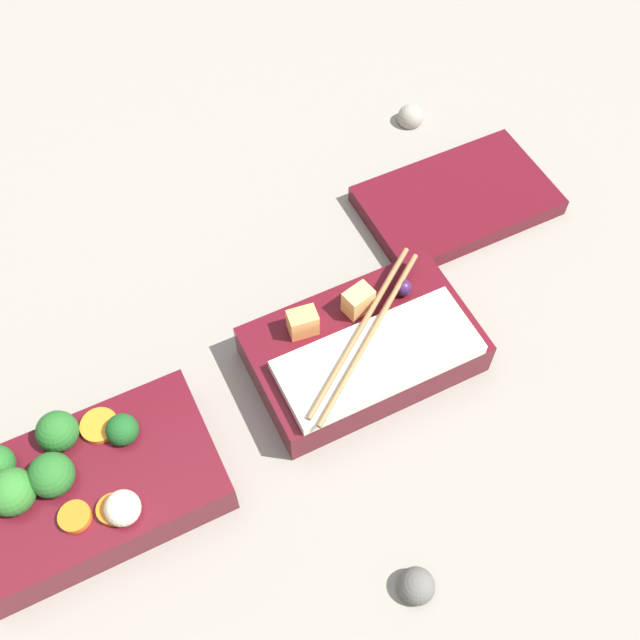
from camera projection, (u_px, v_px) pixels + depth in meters
name	position (u px, v px, depth m)	size (l,w,h in m)	color
ground_plane	(233.00, 425.00, 0.66)	(3.00, 3.00, 0.00)	gray
bento_tray_vegetable	(87.00, 484.00, 0.61)	(0.20, 0.12, 0.07)	#510F19
bento_tray_rice	(364.00, 349.00, 0.68)	(0.20, 0.13, 0.07)	#510F19
bento_lid	(457.00, 201.00, 0.79)	(0.20, 0.12, 0.02)	#510F19
pebble_0	(416.00, 586.00, 0.58)	(0.03, 0.03, 0.03)	#595651
pebble_2	(410.00, 117.00, 0.86)	(0.03, 0.03, 0.03)	gray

